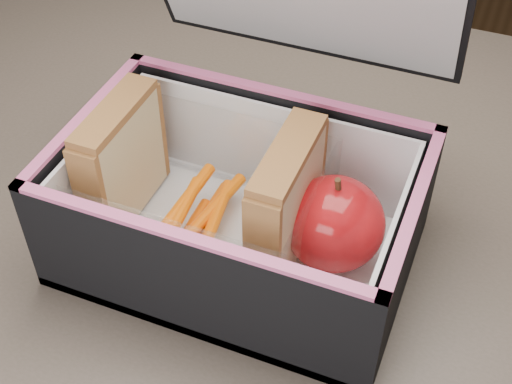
% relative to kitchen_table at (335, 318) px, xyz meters
% --- Properties ---
extents(kitchen_table, '(1.20, 0.80, 0.75)m').
position_rel_kitchen_table_xyz_m(kitchen_table, '(0.00, 0.00, 0.00)').
color(kitchen_table, brown).
rests_on(kitchen_table, ground).
extents(lunch_bag, '(0.27, 0.25, 0.26)m').
position_rel_kitchen_table_xyz_m(lunch_bag, '(-0.08, -0.03, 0.15)').
color(lunch_bag, black).
rests_on(lunch_bag, kitchen_table).
extents(plastic_tub, '(0.19, 0.13, 0.08)m').
position_rel_kitchen_table_xyz_m(plastic_tub, '(-0.11, -0.03, 0.14)').
color(plastic_tub, white).
rests_on(plastic_tub, lunch_bag).
extents(sandwich_left, '(0.03, 0.09, 0.10)m').
position_rel_kitchen_table_xyz_m(sandwich_left, '(-0.18, -0.03, 0.16)').
color(sandwich_left, '#DABE86').
rests_on(sandwich_left, plastic_tub).
extents(sandwich_right, '(0.03, 0.10, 0.11)m').
position_rel_kitchen_table_xyz_m(sandwich_right, '(-0.04, -0.03, 0.16)').
color(sandwich_right, '#DABE86').
rests_on(sandwich_right, plastic_tub).
extents(carrot_sticks, '(0.04, 0.13, 0.03)m').
position_rel_kitchen_table_xyz_m(carrot_sticks, '(-0.11, -0.04, 0.12)').
color(carrot_sticks, orange).
rests_on(carrot_sticks, plastic_tub).
extents(paper_napkin, '(0.09, 0.09, 0.01)m').
position_rel_kitchen_table_xyz_m(paper_napkin, '(-0.00, -0.02, 0.11)').
color(paper_napkin, white).
rests_on(paper_napkin, lunch_bag).
extents(red_apple, '(0.10, 0.10, 0.08)m').
position_rel_kitchen_table_xyz_m(red_apple, '(-0.00, -0.02, 0.15)').
color(red_apple, maroon).
rests_on(red_apple, paper_napkin).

